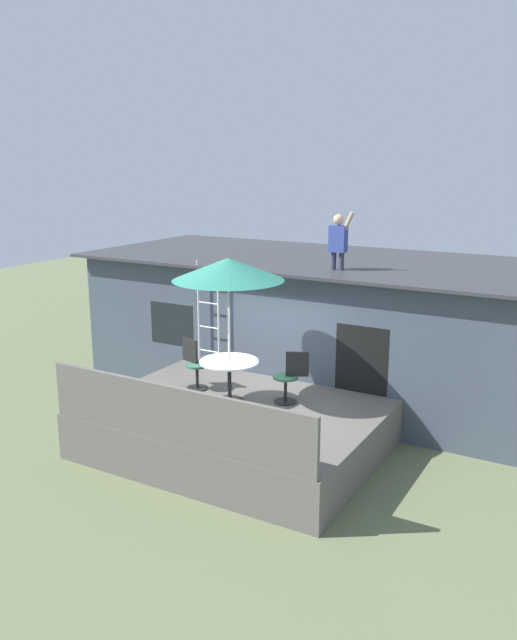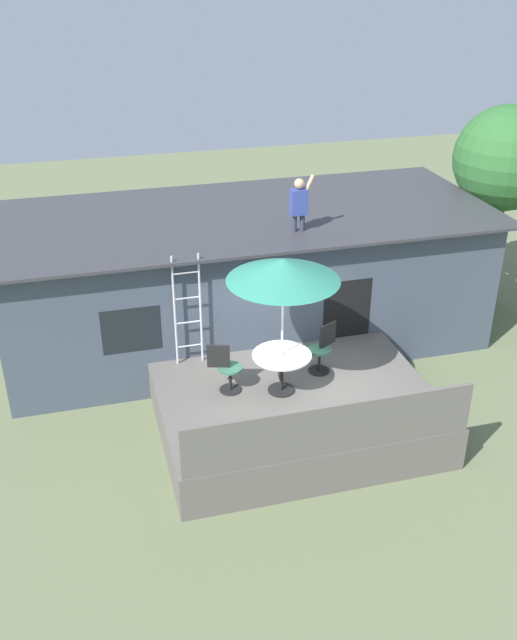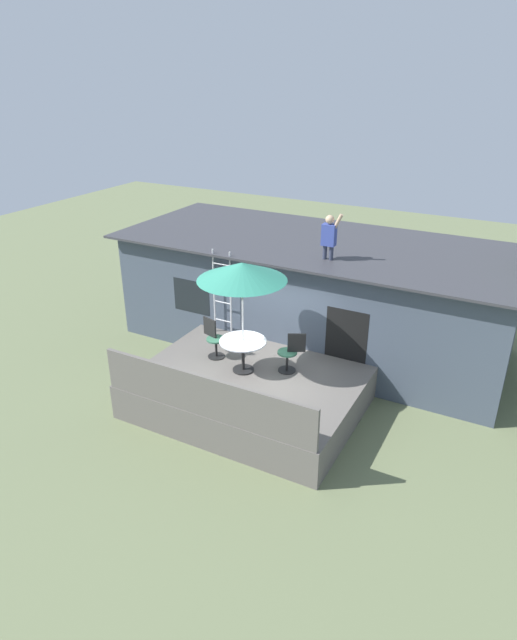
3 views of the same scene
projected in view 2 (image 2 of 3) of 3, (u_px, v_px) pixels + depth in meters
ground_plane at (293, 426)px, 13.11m from camera, size 40.00×40.00×0.00m
house at (244, 277)px, 15.51m from camera, size 10.50×4.50×2.90m
deck at (294, 408)px, 12.93m from camera, size 4.81×3.81×0.80m
deck_railing at (332, 430)px, 10.95m from camera, size 4.71×0.08×0.90m
patio_table at (282, 362)px, 12.45m from camera, size 1.04×1.04×0.74m
patio_umbrella at (283, 270)px, 11.63m from camera, size 1.90×1.90×2.54m
step_ladder at (188, 310)px, 13.10m from camera, size 0.52×0.04×2.20m
person_figure at (299, 201)px, 13.65m from camera, size 0.47×0.20×1.11m
patio_chair_left at (226, 368)px, 12.53m from camera, size 0.61×0.44×0.92m
patio_chair_right at (322, 348)px, 13.14m from camera, size 0.58×0.44×0.92m
backyard_tree at (506, 160)px, 16.23m from camera, size 2.39×2.39×4.75m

